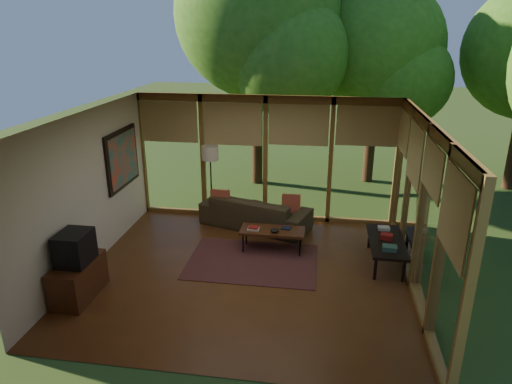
% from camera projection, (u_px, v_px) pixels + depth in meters
% --- Properties ---
extents(floor, '(5.50, 5.50, 0.00)m').
position_uv_depth(floor, '(246.00, 273.00, 7.86)').
color(floor, brown).
rests_on(floor, ground).
extents(ceiling, '(5.50, 5.50, 0.00)m').
position_uv_depth(ceiling, '(245.00, 118.00, 6.95)').
color(ceiling, white).
rests_on(ceiling, ground).
extents(wall_left, '(0.04, 5.00, 2.70)m').
position_uv_depth(wall_left, '(87.00, 192.00, 7.79)').
color(wall_left, silver).
rests_on(wall_left, ground).
extents(wall_front, '(5.50, 0.04, 2.70)m').
position_uv_depth(wall_front, '(208.00, 279.00, 5.08)').
color(wall_front, silver).
rests_on(wall_front, ground).
extents(window_wall_back, '(5.50, 0.12, 2.70)m').
position_uv_depth(window_wall_back, '(265.00, 159.00, 9.73)').
color(window_wall_back, brown).
rests_on(window_wall_back, ground).
extents(window_wall_right, '(0.12, 5.00, 2.70)m').
position_uv_depth(window_wall_right, '(421.00, 210.00, 7.02)').
color(window_wall_right, brown).
rests_on(window_wall_right, ground).
extents(tree_nw, '(4.07, 4.07, 6.33)m').
position_uv_depth(tree_nw, '(258.00, 15.00, 11.12)').
color(tree_nw, '#3B2515').
rests_on(tree_nw, ground).
extents(tree_ne, '(3.27, 3.27, 5.17)m').
position_uv_depth(tree_ne, '(378.00, 47.00, 11.51)').
color(tree_ne, '#3B2515').
rests_on(tree_ne, ground).
extents(rug, '(2.31, 1.64, 0.01)m').
position_uv_depth(rug, '(253.00, 261.00, 8.26)').
color(rug, maroon).
rests_on(rug, floor).
extents(sofa, '(2.45, 1.55, 0.67)m').
position_uv_depth(sofa, '(255.00, 211.00, 9.63)').
color(sofa, '#3E331F').
rests_on(sofa, floor).
extents(pillow_left, '(0.40, 0.21, 0.42)m').
position_uv_depth(pillow_left, '(220.00, 200.00, 9.61)').
color(pillow_left, maroon).
rests_on(pillow_left, sofa).
extents(pillow_right, '(0.38, 0.20, 0.40)m').
position_uv_depth(pillow_right, '(291.00, 204.00, 9.40)').
color(pillow_right, maroon).
rests_on(pillow_right, sofa).
extents(ct_book_lower, '(0.22, 0.17, 0.03)m').
position_uv_depth(ct_book_lower, '(254.00, 229.00, 8.54)').
color(ct_book_lower, beige).
rests_on(ct_book_lower, coffee_table).
extents(ct_book_upper, '(0.20, 0.16, 0.03)m').
position_uv_depth(ct_book_upper, '(254.00, 227.00, 8.53)').
color(ct_book_upper, maroon).
rests_on(ct_book_upper, coffee_table).
extents(ct_book_side, '(0.20, 0.16, 0.03)m').
position_uv_depth(ct_book_side, '(286.00, 228.00, 8.58)').
color(ct_book_side, black).
rests_on(ct_book_side, coffee_table).
extents(ct_bowl, '(0.16, 0.16, 0.07)m').
position_uv_depth(ct_bowl, '(275.00, 230.00, 8.43)').
color(ct_bowl, black).
rests_on(ct_bowl, coffee_table).
extents(media_cabinet, '(0.50, 1.00, 0.60)m').
position_uv_depth(media_cabinet, '(78.00, 279.00, 7.10)').
color(media_cabinet, '#4D2715').
rests_on(media_cabinet, floor).
extents(television, '(0.45, 0.55, 0.50)m').
position_uv_depth(television, '(75.00, 248.00, 6.91)').
color(television, black).
rests_on(television, media_cabinet).
extents(console_book_a, '(0.25, 0.19, 0.09)m').
position_uv_depth(console_book_a, '(390.00, 248.00, 7.67)').
color(console_book_a, '#31574E').
rests_on(console_book_a, side_console).
extents(console_book_b, '(0.23, 0.19, 0.09)m').
position_uv_depth(console_book_b, '(387.00, 237.00, 8.08)').
color(console_book_b, maroon).
rests_on(console_book_b, side_console).
extents(console_book_c, '(0.22, 0.16, 0.06)m').
position_uv_depth(console_book_c, '(384.00, 228.00, 8.46)').
color(console_book_c, beige).
rests_on(console_book_c, side_console).
extents(floor_lamp, '(0.36, 0.36, 1.65)m').
position_uv_depth(floor_lamp, '(210.00, 157.00, 9.66)').
color(floor_lamp, black).
rests_on(floor_lamp, floor).
extents(coffee_table, '(1.20, 0.50, 0.43)m').
position_uv_depth(coffee_table, '(272.00, 231.00, 8.56)').
color(coffee_table, '#4D2715').
rests_on(coffee_table, floor).
extents(side_console, '(0.60, 1.40, 0.46)m').
position_uv_depth(side_console, '(386.00, 242.00, 8.07)').
color(side_console, black).
rests_on(side_console, floor).
extents(wall_painting, '(0.06, 1.35, 1.15)m').
position_uv_depth(wall_painting, '(123.00, 159.00, 9.02)').
color(wall_painting, black).
rests_on(wall_painting, wall_left).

